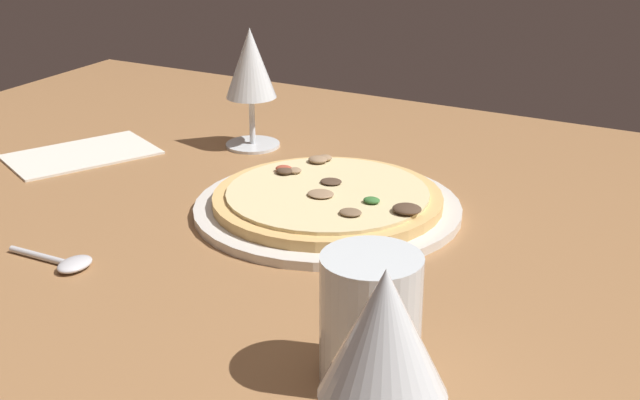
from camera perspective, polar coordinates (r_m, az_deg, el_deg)
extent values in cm
cube|color=#996B42|center=(94.10, -0.52, -3.66)|extent=(150.00, 110.00, 4.00)
cylinder|color=silver|center=(99.81, 0.49, -0.54)|extent=(30.10, 30.10, 1.00)
cylinder|color=tan|center=(99.40, 0.49, 0.04)|extent=(25.84, 25.84, 1.20)
cylinder|color=beige|center=(99.10, 0.49, 0.47)|extent=(22.79, 22.79, 0.40)
ellipsoid|color=#937556|center=(108.60, 0.33, 2.73)|extent=(1.71, 1.63, 0.69)
ellipsoid|color=brown|center=(92.71, 1.98, -0.79)|extent=(2.42, 2.10, 0.52)
ellipsoid|color=#387033|center=(95.80, 3.34, -0.01)|extent=(1.85, 1.54, 0.62)
ellipsoid|color=#AD4733|center=(104.84, -2.33, 2.02)|extent=(2.10, 1.74, 0.75)
ellipsoid|color=#4C3828|center=(104.27, -2.28, 1.89)|extent=(2.03, 1.85, 0.70)
ellipsoid|color=#937556|center=(104.49, -1.65, 1.91)|extent=(1.65, 1.62, 0.59)
ellipsoid|color=#4C3828|center=(101.26, 0.72, 1.20)|extent=(2.49, 2.25, 0.43)
ellipsoid|color=#937556|center=(97.60, 0.05, 0.40)|extent=(2.97, 2.68, 0.47)
ellipsoid|color=#937556|center=(107.90, -0.14, 2.62)|extent=(2.36, 2.21, 0.75)
ellipsoid|color=#4C3828|center=(93.62, 5.61, -0.57)|extent=(3.12, 2.91, 0.79)
cylinder|color=silver|center=(122.46, -4.34, 3.57)|extent=(7.41, 7.41, 0.40)
cylinder|color=silver|center=(121.41, -4.38, 5.13)|extent=(0.80, 0.80, 6.57)
cone|color=silver|center=(119.37, -4.49, 8.79)|extent=(6.84, 6.84, 9.36)
cone|color=maroon|center=(120.02, -4.46, 7.50)|extent=(2.52, 2.52, 3.84)
cone|color=silver|center=(50.87, 4.15, -8.50)|extent=(7.64, 7.64, 8.08)
cone|color=#5B0F19|center=(52.09, 4.08, -10.72)|extent=(2.90, 2.90, 3.41)
cylinder|color=silver|center=(67.96, 3.26, -7.61)|extent=(7.81, 7.81, 10.35)
cylinder|color=silver|center=(68.75, 3.23, -8.77)|extent=(7.19, 7.19, 7.18)
cube|color=silver|center=(122.55, -15.08, 2.84)|extent=(18.72, 22.04, 0.30)
ellipsoid|color=silver|center=(90.05, -15.48, -3.99)|extent=(2.86, 4.04, 1.00)
cylinder|color=silver|center=(92.84, -17.40, -3.51)|extent=(8.41, 0.83, 0.70)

